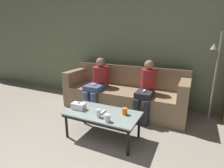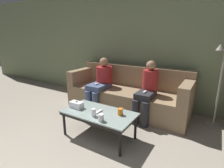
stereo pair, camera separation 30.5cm
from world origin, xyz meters
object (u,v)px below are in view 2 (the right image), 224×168
(standing_lamp, at_px, (223,70))
(couch, at_px, (127,94))
(coffee_table, at_px, (99,115))
(cup_near_left, at_px, (94,113))
(game_remote, at_px, (99,112))
(cup_far_center, at_px, (101,118))
(tissue_box, at_px, (77,105))
(cup_near_right, at_px, (120,112))
(seated_person_mid_left, at_px, (147,90))
(seated_person_left_end, at_px, (101,81))

(standing_lamp, bearing_deg, couch, -175.11)
(coffee_table, distance_m, standing_lamp, 2.13)
(standing_lamp, bearing_deg, coffee_table, -138.78)
(cup_near_left, height_order, game_remote, cup_near_left)
(couch, distance_m, standing_lamp, 1.78)
(coffee_table, bearing_deg, couch, 95.51)
(couch, height_order, standing_lamp, standing_lamp)
(game_remote, bearing_deg, cup_far_center, -48.56)
(cup_near_left, xyz_separation_m, standing_lamp, (1.52, 1.50, 0.52))
(game_remote, bearing_deg, standing_lamp, 41.22)
(couch, height_order, game_remote, couch)
(cup_far_center, distance_m, tissue_box, 0.62)
(couch, distance_m, tissue_box, 1.29)
(couch, xyz_separation_m, coffee_table, (0.12, -1.20, 0.04))
(couch, xyz_separation_m, cup_near_left, (0.13, -1.36, 0.14))
(coffee_table, distance_m, cup_near_right, 0.35)
(couch, bearing_deg, cup_near_left, -84.36)
(cup_far_center, distance_m, standing_lamp, 2.13)
(standing_lamp, bearing_deg, game_remote, -138.78)
(coffee_table, relative_size, tissue_box, 5.05)
(coffee_table, distance_m, cup_near_left, 0.18)
(standing_lamp, height_order, seated_person_mid_left, standing_lamp)
(couch, height_order, cup_near_right, couch)
(game_remote, xyz_separation_m, seated_person_mid_left, (0.40, 0.96, 0.16))
(cup_near_right, bearing_deg, standing_lamp, 46.04)
(tissue_box, distance_m, game_remote, 0.41)
(cup_far_center, relative_size, tissue_box, 0.46)
(couch, bearing_deg, game_remote, -84.49)
(cup_far_center, bearing_deg, couch, 102.20)
(couch, height_order, coffee_table, couch)
(couch, bearing_deg, seated_person_left_end, -156.28)
(coffee_table, bearing_deg, cup_far_center, -48.56)
(cup_near_left, relative_size, standing_lamp, 0.07)
(cup_near_right, xyz_separation_m, standing_lamp, (1.21, 1.26, 0.53))
(tissue_box, height_order, seated_person_left_end, seated_person_left_end)
(cup_far_center, relative_size, game_remote, 0.67)
(cup_near_right, height_order, seated_person_mid_left, seated_person_mid_left)
(standing_lamp, distance_m, seated_person_left_end, 2.24)
(seated_person_left_end, bearing_deg, game_remote, -56.92)
(cup_near_right, bearing_deg, coffee_table, -164.87)
(cup_near_right, relative_size, cup_far_center, 0.99)
(cup_near_left, relative_size, tissue_box, 0.53)
(standing_lamp, bearing_deg, cup_near_left, -135.33)
(standing_lamp, xyz_separation_m, seated_person_mid_left, (-1.13, -0.38, -0.41))
(game_remote, bearing_deg, cup_near_left, -83.33)
(tissue_box, bearing_deg, cup_far_center, -15.71)
(tissue_box, xyz_separation_m, standing_lamp, (1.94, 1.39, 0.52))
(tissue_box, height_order, standing_lamp, standing_lamp)
(coffee_table, xyz_separation_m, cup_far_center, (0.19, -0.22, 0.09))
(couch, bearing_deg, cup_far_center, -77.80)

